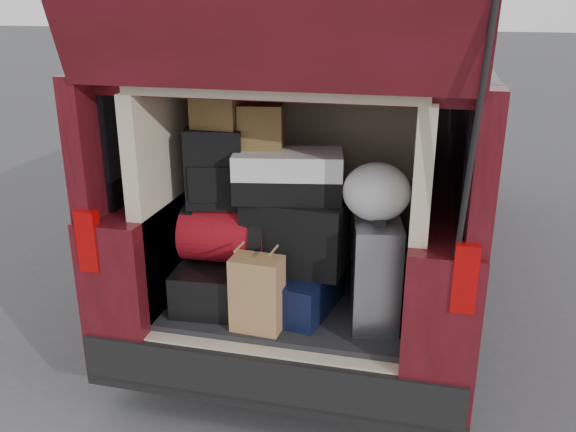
# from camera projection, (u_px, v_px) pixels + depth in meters

# --- Properties ---
(ground) EXTENTS (80.00, 80.00, 0.00)m
(ground) POSITION_uv_depth(u_px,v_px,m) (282.00, 405.00, 3.34)
(ground) COLOR #3E3E41
(ground) RESTS_ON ground
(minivan) EXTENTS (1.90, 5.35, 2.77)m
(minivan) POSITION_uv_depth(u_px,v_px,m) (341.00, 160.00, 4.73)
(minivan) COLOR black
(minivan) RESTS_ON ground
(load_floor) EXTENTS (1.24, 1.05, 0.55)m
(load_floor) POSITION_uv_depth(u_px,v_px,m) (294.00, 335.00, 3.50)
(load_floor) COLOR black
(load_floor) RESTS_ON ground
(black_hardshell) EXTENTS (0.45, 0.60, 0.23)m
(black_hardshell) POSITION_uv_depth(u_px,v_px,m) (222.00, 279.00, 3.30)
(black_hardshell) COLOR black
(black_hardshell) RESTS_ON load_floor
(navy_hardshell) EXTENTS (0.50, 0.57, 0.22)m
(navy_hardshell) POSITION_uv_depth(u_px,v_px,m) (293.00, 287.00, 3.22)
(navy_hardshell) COLOR black
(navy_hardshell) RESTS_ON load_floor
(silver_roller) EXTENTS (0.28, 0.39, 0.54)m
(silver_roller) POSITION_uv_depth(u_px,v_px,m) (376.00, 272.00, 3.02)
(silver_roller) COLOR silver
(silver_roller) RESTS_ON load_floor
(kraft_bag) EXTENTS (0.25, 0.17, 0.38)m
(kraft_bag) POSITION_uv_depth(u_px,v_px,m) (257.00, 294.00, 2.98)
(kraft_bag) COLOR #AC804D
(kraft_bag) RESTS_ON load_floor
(red_duffel) EXTENTS (0.46, 0.31, 0.29)m
(red_duffel) POSITION_uv_depth(u_px,v_px,m) (226.00, 235.00, 3.21)
(red_duffel) COLOR maroon
(red_duffel) RESTS_ON black_hardshell
(black_soft_case) EXTENTS (0.54, 0.35, 0.37)m
(black_soft_case) POSITION_uv_depth(u_px,v_px,m) (296.00, 234.00, 3.15)
(black_soft_case) COLOR black
(black_soft_case) RESTS_ON navy_hardshell
(backpack) EXTENTS (0.32, 0.23, 0.41)m
(backpack) POSITION_uv_depth(u_px,v_px,m) (215.00, 168.00, 3.12)
(backpack) COLOR black
(backpack) RESTS_ON red_duffel
(twotone_duffel) EXTENTS (0.58, 0.38, 0.24)m
(twotone_duffel) POSITION_uv_depth(u_px,v_px,m) (288.00, 175.00, 3.06)
(twotone_duffel) COLOR white
(twotone_duffel) RESTS_ON black_soft_case
(grocery_sack_lower) EXTENTS (0.24, 0.20, 0.21)m
(grocery_sack_lower) POSITION_uv_depth(u_px,v_px,m) (217.00, 106.00, 3.06)
(grocery_sack_lower) COLOR brown
(grocery_sack_lower) RESTS_ON backpack
(grocery_sack_upper) EXTENTS (0.25, 0.21, 0.22)m
(grocery_sack_upper) POSITION_uv_depth(u_px,v_px,m) (261.00, 126.00, 3.08)
(grocery_sack_upper) COLOR brown
(grocery_sack_upper) RESTS_ON twotone_duffel
(plastic_bag_right) EXTENTS (0.35, 0.33, 0.28)m
(plastic_bag_right) POSITION_uv_depth(u_px,v_px,m) (377.00, 192.00, 2.90)
(plastic_bag_right) COLOR white
(plastic_bag_right) RESTS_ON silver_roller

